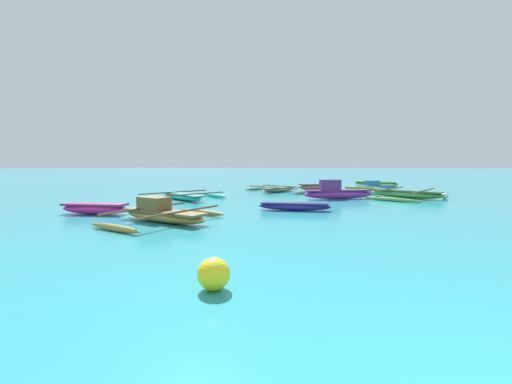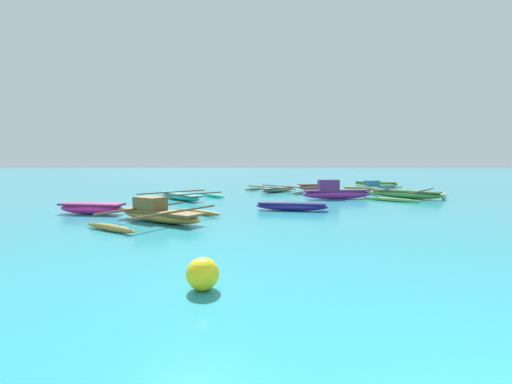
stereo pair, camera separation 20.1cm
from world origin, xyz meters
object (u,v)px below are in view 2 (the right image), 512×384
(moored_boat_8, at_px, (160,214))
(moored_boat_9, at_px, (279,189))
(moored_boat_10, at_px, (362,190))
(moored_boat_4, at_px, (337,192))
(moored_boat_5, at_px, (293,206))
(moored_boat_6, at_px, (316,187))
(mooring_buoy_0, at_px, (445,196))
(mooring_buoy_1, at_px, (204,274))
(moored_boat_7, at_px, (182,196))
(moored_boat_1, at_px, (377,183))
(moored_boat_0, at_px, (407,194))
(moored_boat_2, at_px, (377,186))
(moored_boat_3, at_px, (94,208))

(moored_boat_8, bearing_deg, moored_boat_9, 100.79)
(moored_boat_9, relative_size, moored_boat_10, 2.10)
(moored_boat_8, bearing_deg, moored_boat_10, 78.87)
(moored_boat_4, bearing_deg, moored_boat_5, -130.19)
(moored_boat_6, height_order, moored_boat_8, moored_boat_8)
(moored_boat_10, bearing_deg, moored_boat_5, -98.56)
(moored_boat_4, bearing_deg, mooring_buoy_0, -9.57)
(moored_boat_8, distance_m, mooring_buoy_1, 6.58)
(moored_boat_10, bearing_deg, moored_boat_9, -168.91)
(moored_boat_5, distance_m, moored_boat_8, 5.42)
(moored_boat_6, distance_m, mooring_buoy_1, 19.72)
(moored_boat_4, xyz_separation_m, moored_boat_5, (-2.81, -4.37, -0.18))
(moored_boat_8, xyz_separation_m, moored_boat_9, (4.71, 11.43, -0.10))
(moored_boat_8, bearing_deg, mooring_buoy_0, 60.38)
(moored_boat_7, height_order, mooring_buoy_0, moored_boat_7)
(moored_boat_6, height_order, mooring_buoy_1, mooring_buoy_1)
(moored_boat_4, relative_size, moored_boat_8, 0.87)
(moored_boat_6, bearing_deg, moored_boat_8, -133.09)
(mooring_buoy_0, bearing_deg, moored_boat_7, -179.27)
(moored_boat_1, height_order, moored_boat_9, moored_boat_9)
(moored_boat_7, bearing_deg, moored_boat_6, 87.11)
(moored_boat_0, bearing_deg, moored_boat_6, 167.35)
(mooring_buoy_0, xyz_separation_m, mooring_buoy_1, (-10.81, -12.92, 0.08))
(moored_boat_6, bearing_deg, moored_boat_0, -66.78)
(moored_boat_0, bearing_deg, mooring_buoy_1, -82.75)
(moored_boat_9, distance_m, moored_boat_10, 5.30)
(moored_boat_0, xyz_separation_m, moored_boat_4, (-3.95, -0.47, 0.14))
(moored_boat_10, distance_m, mooring_buoy_1, 17.79)
(moored_boat_4, height_order, mooring_buoy_1, moored_boat_4)
(moored_boat_7, bearing_deg, mooring_buoy_0, 49.97)
(moored_boat_1, distance_m, moored_boat_7, 17.83)
(moored_boat_1, bearing_deg, moored_boat_7, -112.42)
(moored_boat_4, bearing_deg, moored_boat_1, 53.50)
(moored_boat_7, xyz_separation_m, mooring_buoy_0, (13.96, 0.18, -0.00))
(moored_boat_2, distance_m, moored_boat_4, 7.51)
(moored_boat_6, bearing_deg, moored_boat_3, -146.04)
(moored_boat_4, relative_size, moored_boat_7, 0.81)
(moored_boat_6, height_order, moored_boat_9, moored_boat_6)
(moored_boat_0, height_order, mooring_buoy_1, mooring_buoy_1)
(mooring_buoy_1, bearing_deg, moored_boat_6, 75.32)
(moored_boat_1, relative_size, mooring_buoy_1, 6.50)
(moored_boat_3, height_order, moored_boat_8, moored_boat_8)
(moored_boat_3, bearing_deg, moored_boat_8, -20.63)
(mooring_buoy_0, bearing_deg, mooring_buoy_1, -129.91)
(moored_boat_7, xyz_separation_m, mooring_buoy_1, (3.15, -12.74, 0.08))
(moored_boat_2, bearing_deg, moored_boat_3, -157.13)
(moored_boat_1, xyz_separation_m, mooring_buoy_1, (-10.94, -23.67, 0.08))
(moored_boat_3, height_order, moored_boat_7, moored_boat_3)
(moored_boat_5, xyz_separation_m, moored_boat_9, (-0.02, 8.78, -0.02))
(moored_boat_4, height_order, moored_boat_8, moored_boat_4)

